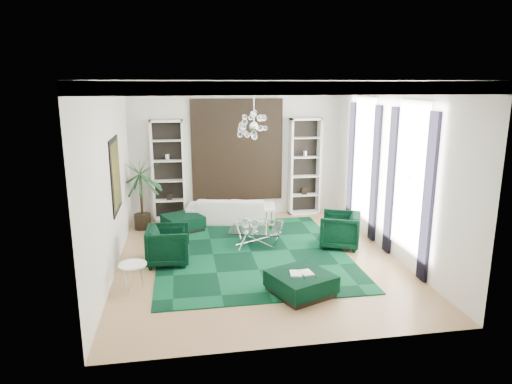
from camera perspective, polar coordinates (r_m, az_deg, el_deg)
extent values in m
cube|color=#A88358|center=(10.17, 0.22, -8.32)|extent=(6.00, 7.00, 0.02)
cube|color=white|center=(9.44, 0.25, 13.75)|extent=(6.00, 7.00, 0.02)
cube|color=silver|center=(13.05, -2.39, 5.25)|extent=(6.00, 0.02, 3.80)
cube|color=silver|center=(6.29, 5.67, -3.83)|extent=(6.00, 0.02, 3.80)
cube|color=silver|center=(9.59, -17.79, 1.62)|extent=(0.02, 7.00, 3.80)
cube|color=silver|center=(10.55, 16.58, 2.73)|extent=(0.02, 7.00, 3.80)
cylinder|color=white|center=(9.74, -0.06, 13.51)|extent=(0.90, 0.90, 0.05)
cube|color=black|center=(13.00, -2.36, 5.22)|extent=(2.50, 0.06, 2.80)
cube|color=black|center=(10.18, -17.09, 2.03)|extent=(0.04, 1.30, 1.60)
cube|color=white|center=(9.76, 18.76, 1.73)|extent=(0.03, 1.10, 2.90)
cube|color=black|center=(9.13, 20.73, -0.81)|extent=(0.07, 0.30, 3.25)
cube|color=black|center=(10.47, 16.51, 1.26)|extent=(0.07, 0.30, 3.25)
cube|color=white|center=(11.89, 13.36, 4.08)|extent=(0.03, 1.10, 2.90)
cube|color=black|center=(11.21, 14.65, 2.16)|extent=(0.07, 0.30, 3.25)
cube|color=black|center=(12.63, 11.80, 3.55)|extent=(0.07, 0.30, 3.25)
cube|color=black|center=(10.47, -0.61, -7.55)|extent=(4.20, 5.00, 0.02)
imported|color=silver|center=(12.63, -3.12, -2.24)|extent=(2.52, 1.35, 0.70)
imported|color=black|center=(9.93, -10.90, -6.54)|extent=(0.93, 0.91, 0.81)
imported|color=black|center=(10.90, 10.45, -4.70)|extent=(1.17, 1.16, 0.81)
cube|color=black|center=(12.10, -9.12, -3.83)|extent=(1.19, 1.19, 0.40)
cube|color=black|center=(8.52, 5.62, -11.33)|extent=(1.31, 1.31, 0.40)
cube|color=white|center=(8.43, 5.66, -10.00)|extent=(0.42, 0.28, 0.03)
cylinder|color=white|center=(8.92, -15.08, -10.24)|extent=(0.66, 0.66, 0.50)
imported|color=#16451E|center=(10.72, 1.94, -4.08)|extent=(0.16, 0.15, 0.24)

